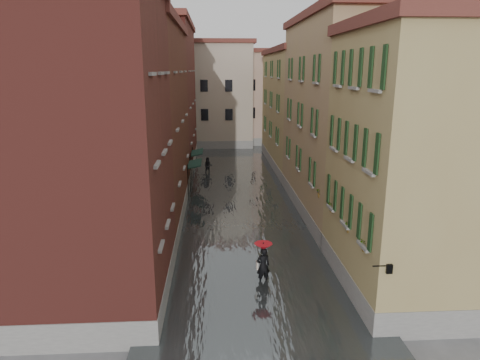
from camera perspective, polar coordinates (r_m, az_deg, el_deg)
name	(u,v)px	position (r m, az deg, el deg)	size (l,w,h in m)	color
ground	(253,271)	(22.15, 1.72, -12.10)	(120.00, 120.00, 0.00)	#555558
floodwater	(238,196)	(34.21, -0.23, -2.16)	(10.00, 60.00, 0.20)	#464C4D
building_left_near	(90,155)	(18.77, -19.38, 3.18)	(6.00, 8.00, 13.00)	maroon
building_left_mid	(136,127)	(29.41, -13.64, 6.95)	(6.00, 14.00, 12.50)	#57301B
building_left_far	(162,100)	(44.12, -10.35, 10.50)	(6.00, 16.00, 14.00)	maroon
building_right_near	(417,168)	(20.24, 22.54, 1.50)	(6.00, 8.00, 11.50)	#9A854F
building_right_mid	(344,121)	(30.24, 13.68, 7.62)	(6.00, 14.00, 13.00)	#997C5D
building_right_far	(300,111)	(44.80, 8.04, 9.05)	(6.00, 16.00, 11.50)	#9A854F
building_end_cream	(205,96)	(57.83, -4.69, 11.09)	(12.00, 9.00, 13.00)	#B3A48E
building_end_pink	(270,99)	(60.36, 4.08, 10.77)	(10.00, 9.00, 12.00)	tan
awning_near	(194,164)	(34.80, -6.09, 2.07)	(1.09, 2.99, 2.80)	#152F25
awning_far	(197,153)	(39.48, -5.80, 3.57)	(1.09, 2.94, 2.80)	#152F25
wall_lantern	(388,268)	(16.56, 19.16, -11.04)	(0.71, 0.22, 0.35)	black
window_planters	(341,209)	(20.90, 13.33, -3.76)	(0.59, 8.23, 0.84)	#953830
pedestrian_main	(263,261)	(20.52, 3.10, -10.68)	(0.87, 0.87, 2.06)	black
pedestrian_far	(208,166)	(41.61, -4.27, 1.88)	(0.81, 0.63, 1.67)	black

